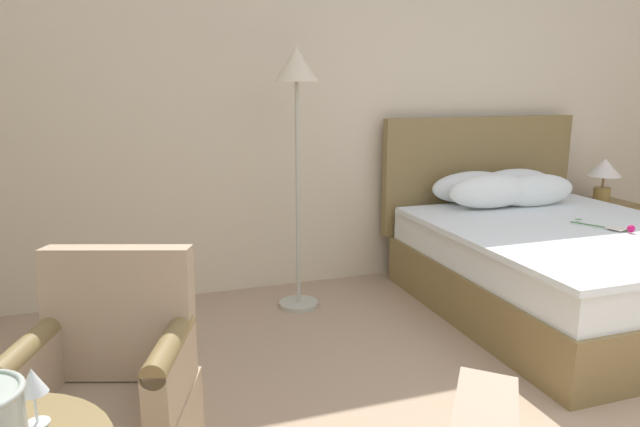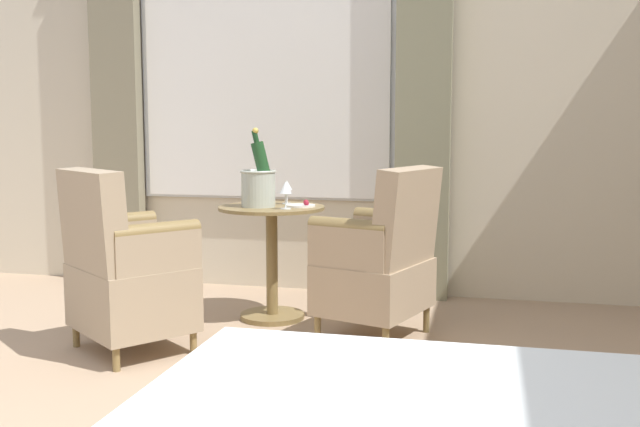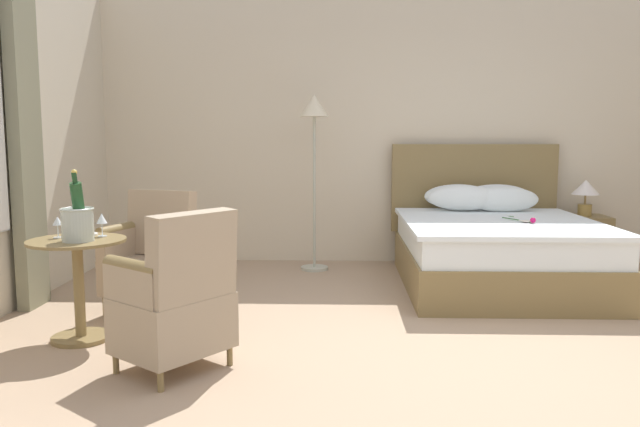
# 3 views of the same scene
# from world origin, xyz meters

# --- Properties ---
(ground_plane) EXTENTS (8.20, 8.20, 0.00)m
(ground_plane) POSITION_xyz_m (0.00, 0.00, 0.00)
(ground_plane) COLOR tan
(wall_headboard_side) EXTENTS (6.82, 0.12, 2.96)m
(wall_headboard_side) POSITION_xyz_m (0.00, 3.12, 1.48)
(wall_headboard_side) COLOR beige
(wall_headboard_side) RESTS_ON ground
(bed) EXTENTS (1.74, 2.11, 1.29)m
(bed) POSITION_xyz_m (0.64, 1.99, 0.36)
(bed) COLOR olive
(bed) RESTS_ON ground
(nightstand) EXTENTS (0.49, 0.40, 0.55)m
(nightstand) POSITION_xyz_m (1.73, 2.72, 0.28)
(nightstand) COLOR olive
(nightstand) RESTS_ON ground
(bedside_lamp) EXTENTS (0.28, 0.28, 0.37)m
(bedside_lamp) POSITION_xyz_m (1.73, 2.72, 0.81)
(bedside_lamp) COLOR olive
(bedside_lamp) RESTS_ON nightstand
(floor_lamp_brass) EXTENTS (0.29, 0.29, 1.78)m
(floor_lamp_brass) POSITION_xyz_m (-1.04, 2.59, 1.45)
(floor_lamp_brass) COLOR #B3B5A3
(floor_lamp_brass) RESTS_ON ground
(side_table_round) EXTENTS (0.63, 0.63, 0.69)m
(side_table_round) POSITION_xyz_m (-2.52, 0.29, 0.42)
(side_table_round) COLOR olive
(side_table_round) RESTS_ON ground
(champagne_bucket) EXTENTS (0.21, 0.21, 0.47)m
(champagne_bucket) POSITION_xyz_m (-2.48, 0.22, 0.83)
(champagne_bucket) COLOR #B0BAAE
(champagne_bucket) RESTS_ON side_table_round
(wine_glass_near_bucket) EXTENTS (0.07, 0.07, 0.16)m
(wine_glass_near_bucket) POSITION_xyz_m (-2.40, 0.41, 0.80)
(wine_glass_near_bucket) COLOR white
(wine_glass_near_bucket) RESTS_ON side_table_round
(wine_glass_near_edge) EXTENTS (0.07, 0.07, 0.15)m
(wine_glass_near_edge) POSITION_xyz_m (-2.67, 0.34, 0.79)
(wine_glass_near_edge) COLOR white
(wine_glass_near_edge) RESTS_ON side_table_round
(snack_plate) EXTENTS (0.18, 0.18, 0.04)m
(snack_plate) POSITION_xyz_m (-2.54, 0.46, 0.69)
(snack_plate) COLOR white
(snack_plate) RESTS_ON side_table_round
(armchair_by_window) EXTENTS (0.72, 0.67, 0.95)m
(armchair_by_window) POSITION_xyz_m (-2.25, 0.99, 0.44)
(armchair_by_window) COLOR olive
(armchair_by_window) RESTS_ON ground
(armchair_facing_bed) EXTENTS (0.75, 0.76, 0.95)m
(armchair_facing_bed) POSITION_xyz_m (-1.72, -0.25, 0.42)
(armchair_facing_bed) COLOR olive
(armchair_facing_bed) RESTS_ON ground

